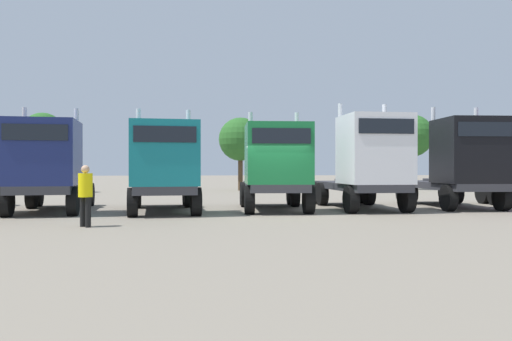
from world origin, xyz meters
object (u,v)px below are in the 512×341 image
Objects in this scene: visitor_in_hivis at (85,191)px; semi_truck_green at (276,166)px; semi_truck_teal at (164,167)px; semi_truck_white at (368,162)px; semi_truck_black at (462,163)px; semi_truck_navy at (47,165)px.

semi_truck_green is at bearing 173.14° from visitor_in_hivis.
semi_truck_teal is 8.06m from semi_truck_white.
semi_truck_teal is 1.01× the size of semi_truck_black.
semi_truck_white reaches higher than semi_truck_black.
semi_truck_white is (3.74, -0.00, 0.15)m from semi_truck_green.
semi_truck_black is (4.18, 0.39, -0.02)m from semi_truck_white.
semi_truck_black is (7.93, 0.39, 0.13)m from semi_truck_green.
semi_truck_white is at bearing 84.69° from semi_truck_navy.
semi_truck_green is 3.74m from semi_truck_white.
semi_truck_white is (8.05, 0.38, 0.19)m from semi_truck_teal.
semi_truck_teal is 1.09× the size of semi_truck_green.
semi_truck_black is at bearing 94.25° from semi_truck_white.
semi_truck_green reaches higher than semi_truck_teal.
semi_truck_black is (12.23, 0.77, 0.17)m from semi_truck_teal.
semi_truck_black is (16.58, 0.34, 0.11)m from semi_truck_navy.
semi_truck_teal reaches higher than visitor_in_hivis.
visitor_in_hivis is at bearing -29.95° from semi_truck_teal.
semi_truck_white is at bearing 87.81° from semi_truck_teal.
semi_truck_white reaches higher than semi_truck_navy.
semi_truck_teal is 12.25m from semi_truck_black.
semi_truck_green is at bearing -91.16° from semi_truck_white.
semi_truck_navy is 12.39m from semi_truck_white.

